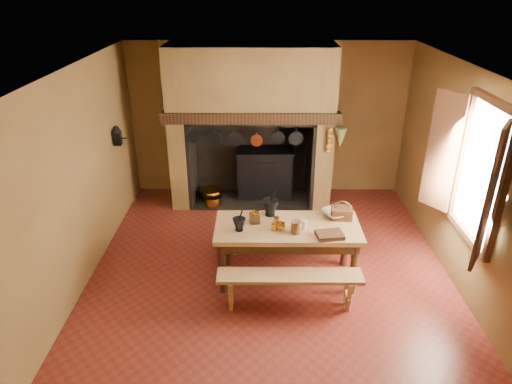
% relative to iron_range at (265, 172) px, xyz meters
% --- Properties ---
extents(floor, '(5.50, 5.50, 0.00)m').
position_rel_iron_range_xyz_m(floor, '(0.04, -2.45, -0.48)').
color(floor, maroon).
rests_on(floor, ground).
extents(ceiling, '(5.50, 5.50, 0.00)m').
position_rel_iron_range_xyz_m(ceiling, '(0.04, -2.45, 2.32)').
color(ceiling, silver).
rests_on(ceiling, back_wall).
extents(back_wall, '(5.00, 0.02, 2.80)m').
position_rel_iron_range_xyz_m(back_wall, '(0.04, 0.30, 0.92)').
color(back_wall, olive).
rests_on(back_wall, floor).
extents(wall_left, '(0.02, 5.50, 2.80)m').
position_rel_iron_range_xyz_m(wall_left, '(-2.46, -2.45, 0.92)').
color(wall_left, olive).
rests_on(wall_left, floor).
extents(wall_right, '(0.02, 5.50, 2.80)m').
position_rel_iron_range_xyz_m(wall_right, '(2.54, -2.45, 0.92)').
color(wall_right, olive).
rests_on(wall_right, floor).
extents(wall_front, '(5.00, 0.02, 2.80)m').
position_rel_iron_range_xyz_m(wall_front, '(0.04, -5.20, 0.92)').
color(wall_front, olive).
rests_on(wall_front, floor).
extents(chimney_breast, '(2.95, 0.96, 2.80)m').
position_rel_iron_range_xyz_m(chimney_breast, '(-0.26, -0.14, 1.33)').
color(chimney_breast, olive).
rests_on(chimney_breast, floor).
extents(iron_range, '(1.12, 0.55, 1.60)m').
position_rel_iron_range_xyz_m(iron_range, '(0.00, 0.00, 0.00)').
color(iron_range, black).
rests_on(iron_range, floor).
extents(hearth_pans, '(0.51, 0.62, 0.20)m').
position_rel_iron_range_xyz_m(hearth_pans, '(-1.01, -0.23, -0.39)').
color(hearth_pans, '#BC882B').
rests_on(hearth_pans, floor).
extents(hanging_pans, '(1.92, 0.29, 0.27)m').
position_rel_iron_range_xyz_m(hanging_pans, '(-0.30, -0.64, 0.88)').
color(hanging_pans, black).
rests_on(hanging_pans, chimney_breast).
extents(onion_string, '(0.12, 0.10, 0.46)m').
position_rel_iron_range_xyz_m(onion_string, '(1.04, -0.66, 0.85)').
color(onion_string, '#B56321').
rests_on(onion_string, chimney_breast).
extents(herb_bunch, '(0.20, 0.20, 0.35)m').
position_rel_iron_range_xyz_m(herb_bunch, '(1.22, -0.66, 0.90)').
color(herb_bunch, '#5F6A32').
rests_on(herb_bunch, chimney_breast).
extents(window, '(0.39, 1.75, 1.76)m').
position_rel_iron_range_xyz_m(window, '(2.39, -2.85, 1.22)').
color(window, white).
rests_on(window, wall_right).
extents(wall_coffee_mill, '(0.23, 0.16, 0.31)m').
position_rel_iron_range_xyz_m(wall_coffee_mill, '(-2.38, -0.90, 1.03)').
color(wall_coffee_mill, black).
rests_on(wall_coffee_mill, wall_left).
extents(work_table, '(1.91, 0.85, 0.83)m').
position_rel_iron_range_xyz_m(work_table, '(0.26, -2.59, 0.21)').
color(work_table, tan).
rests_on(work_table, floor).
extents(bench_front, '(1.78, 0.31, 0.50)m').
position_rel_iron_range_xyz_m(bench_front, '(0.26, -3.22, -0.11)').
color(bench_front, tan).
rests_on(bench_front, floor).
extents(bench_back, '(1.82, 0.32, 0.51)m').
position_rel_iron_range_xyz_m(bench_back, '(0.26, -1.96, -0.10)').
color(bench_back, tan).
rests_on(bench_back, floor).
extents(mortar_large, '(0.23, 0.23, 0.38)m').
position_rel_iron_range_xyz_m(mortar_large, '(0.04, -2.31, 0.47)').
color(mortar_large, black).
rests_on(mortar_large, work_table).
extents(mortar_small, '(0.17, 0.17, 0.29)m').
position_rel_iron_range_xyz_m(mortar_small, '(-0.37, -2.72, 0.44)').
color(mortar_small, black).
rests_on(mortar_small, work_table).
extents(coffee_grinder, '(0.18, 0.15, 0.20)m').
position_rel_iron_range_xyz_m(coffee_grinder, '(-0.17, -2.51, 0.42)').
color(coffee_grinder, '#3D1E13').
rests_on(coffee_grinder, work_table).
extents(brass_mug_a, '(0.10, 0.10, 0.09)m').
position_rel_iron_range_xyz_m(brass_mug_a, '(0.08, -2.71, 0.39)').
color(brass_mug_a, '#BC882B').
rests_on(brass_mug_a, work_table).
extents(brass_mug_b, '(0.10, 0.10, 0.09)m').
position_rel_iron_range_xyz_m(brass_mug_b, '(0.11, -2.54, 0.39)').
color(brass_mug_b, '#BC882B').
rests_on(brass_mug_b, work_table).
extents(mixing_bowl, '(0.46, 0.46, 0.09)m').
position_rel_iron_range_xyz_m(mixing_bowl, '(0.93, -2.33, 0.39)').
color(mixing_bowl, '#B5AA8B').
rests_on(mixing_bowl, work_table).
extents(stoneware_crock, '(0.18, 0.18, 0.17)m').
position_rel_iron_range_xyz_m(stoneware_crock, '(0.36, -2.77, 0.43)').
color(stoneware_crock, brown).
rests_on(stoneware_crock, work_table).
extents(glass_jar, '(0.08, 0.08, 0.12)m').
position_rel_iron_range_xyz_m(glass_jar, '(0.47, -2.67, 0.40)').
color(glass_jar, beige).
rests_on(glass_jar, work_table).
extents(wicker_basket, '(0.29, 0.22, 0.27)m').
position_rel_iron_range_xyz_m(wicker_basket, '(1.00, -2.39, 0.43)').
color(wicker_basket, '#4F2A17').
rests_on(wicker_basket, work_table).
extents(wooden_tray, '(0.37, 0.29, 0.06)m').
position_rel_iron_range_xyz_m(wooden_tray, '(0.77, -2.88, 0.37)').
color(wooden_tray, '#3D1E13').
rests_on(wooden_tray, work_table).
extents(brass_cup, '(0.14, 0.14, 0.10)m').
position_rel_iron_range_xyz_m(brass_cup, '(0.16, -2.70, 0.39)').
color(brass_cup, '#BC882B').
rests_on(brass_cup, work_table).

